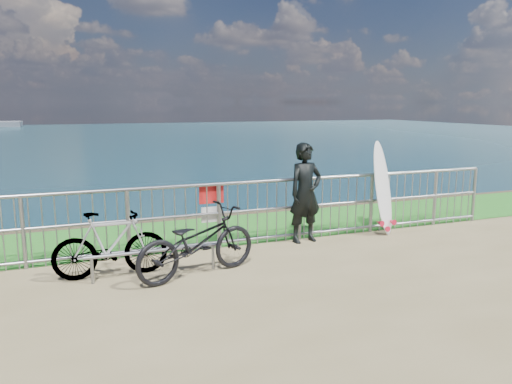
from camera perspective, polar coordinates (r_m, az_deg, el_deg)
name	(u,v)px	position (r m, az deg, el deg)	size (l,w,h in m)	color
grass_strip	(228,229)	(9.70, -3.24, -4.29)	(120.00, 120.00, 0.00)	#1E6D1E
railing	(248,212)	(8.56, -0.95, -2.32)	(10.06, 0.10, 1.13)	gray
surfer	(305,193)	(8.76, 5.68, -0.10)	(0.64, 0.42, 1.75)	black
surfboard	(383,191)	(9.55, 14.32, 0.07)	(0.58, 0.55, 1.75)	silver
bicycle_near	(197,242)	(7.10, -6.75, -5.73)	(0.66, 1.89, 0.99)	black
bicycle_far	(110,244)	(7.32, -16.29, -5.76)	(0.45, 1.58, 0.95)	black
bike_rack	(155,254)	(7.24, -11.49, -6.94)	(1.91, 0.05, 0.40)	gray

